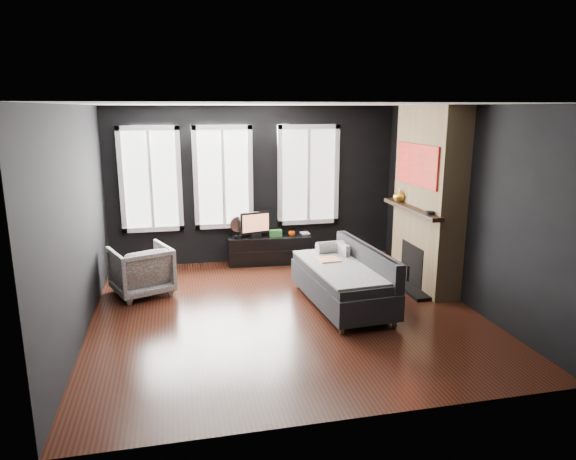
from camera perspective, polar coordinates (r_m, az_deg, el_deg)
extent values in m
plane|color=black|center=(6.95, -0.27, -9.06)|extent=(5.00, 5.00, 0.00)
plane|color=white|center=(6.42, -0.30, 13.80)|extent=(5.00, 5.00, 0.00)
cube|color=black|center=(8.98, -3.70, 5.02)|extent=(5.00, 0.02, 2.70)
cube|color=black|center=(6.51, -22.33, 0.81)|extent=(0.02, 5.00, 2.70)
cube|color=black|center=(7.48, 18.79, 2.64)|extent=(0.02, 5.00, 2.70)
cube|color=gray|center=(7.51, 6.16, -2.62)|extent=(0.11, 0.30, 0.30)
imported|color=white|center=(7.75, -16.01, -4.07)|extent=(0.99, 0.96, 0.80)
imported|color=#D94803|center=(8.90, 0.42, -0.33)|extent=(0.12, 0.09, 0.11)
imported|color=#BEB198|center=(9.05, 1.45, 0.19)|extent=(0.15, 0.02, 0.20)
cube|color=#2F7531|center=(8.89, -1.37, -0.35)|extent=(0.21, 0.14, 0.11)
imported|color=yellow|center=(8.19, 12.29, 3.78)|extent=(0.21, 0.22, 0.20)
cylinder|color=black|center=(7.32, 15.51, 1.86)|extent=(0.14, 0.14, 0.04)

